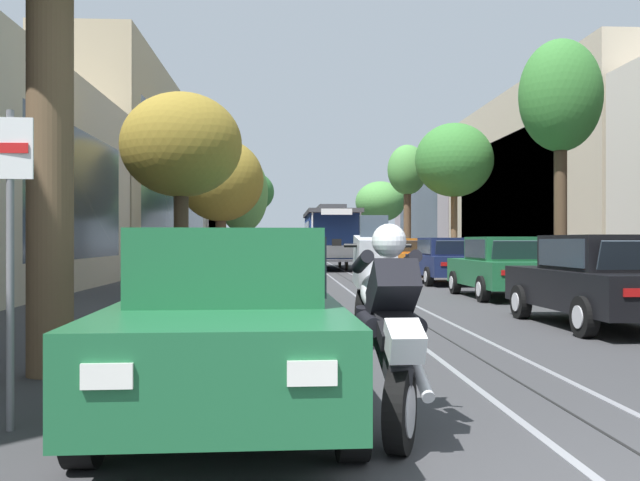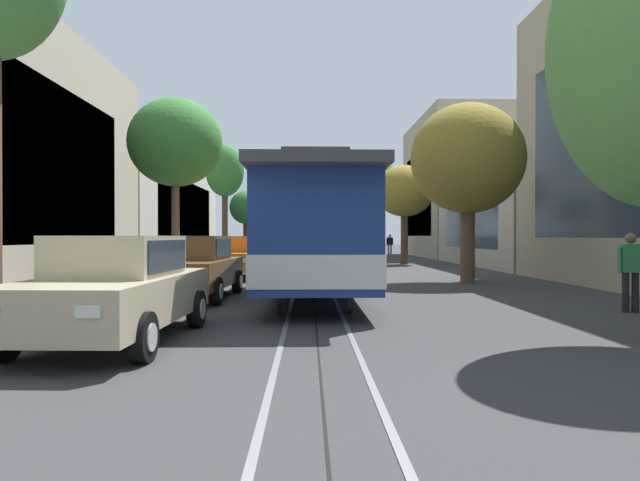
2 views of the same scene
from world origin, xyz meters
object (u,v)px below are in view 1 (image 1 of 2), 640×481
at_px(parked_car_navy_fourth_right, 445,261).
at_px(motorcycle_with_rider, 386,318).
at_px(parked_car_black_second_right, 600,280).
at_px(street_tree_kerb_right_mid, 454,161).
at_px(parked_car_beige_far_right, 374,252).
at_px(street_tree_kerb_right_far, 380,202).
at_px(parked_car_orange_fifth_right, 411,257).
at_px(cable_car_trolley, 330,237).
at_px(street_tree_kerb_right_second, 560,100).
at_px(street_tree_kerb_left_second, 181,146).
at_px(street_sign_post, 10,230).
at_px(parked_car_teal_mid_left, 262,267).
at_px(parked_car_green_near_left, 230,320).
at_px(street_tree_kerb_left_fourth, 242,194).
at_px(parked_car_teal_second_left, 254,280).
at_px(parked_car_brown_sixth_right, 389,254).
at_px(street_tree_kerb_left_far, 251,193).
at_px(street_tree_kerb_left_mid, 221,181).
at_px(street_tree_kerb_right_fourth, 407,173).
at_px(parked_car_green_mid_right, 502,267).

height_order(parked_car_navy_fourth_right, motorcycle_with_rider, motorcycle_with_rider).
bearing_deg(parked_car_black_second_right, street_tree_kerb_right_mid, 83.83).
distance_m(parked_car_beige_far_right, street_tree_kerb_right_far, 13.18).
xyz_separation_m(street_tree_kerb_right_mid, motorcycle_with_rider, (-6.66, -25.13, -4.07)).
distance_m(parked_car_orange_fifth_right, cable_car_trolley, 8.14).
xyz_separation_m(street_tree_kerb_right_second, motorcycle_with_rider, (-6.64, -13.24, -4.37)).
xyz_separation_m(street_tree_kerb_left_second, street_sign_post, (0.68, -14.08, -2.52)).
bearing_deg(parked_car_teal_mid_left, cable_car_trolley, 81.06).
height_order(parked_car_green_near_left, parked_car_orange_fifth_right, same).
xyz_separation_m(street_tree_kerb_left_fourth, motorcycle_with_rider, (3.23, -37.52, -3.40)).
bearing_deg(parked_car_green_near_left, cable_car_trolley, 84.66).
xyz_separation_m(parked_car_teal_second_left, parked_car_black_second_right, (5.94, -0.40, 0.00)).
height_order(street_tree_kerb_left_fourth, motorcycle_with_rider, street_tree_kerb_left_fourth).
distance_m(parked_car_orange_fifth_right, parked_car_beige_far_right, 12.61).
height_order(parked_car_teal_second_left, parked_car_brown_sixth_right, same).
distance_m(parked_car_black_second_right, street_tree_kerb_left_far, 43.23).
height_order(street_tree_kerb_left_mid, street_tree_kerb_left_fourth, street_tree_kerb_left_fourth).
height_order(parked_car_teal_second_left, parked_car_orange_fifth_right, same).
bearing_deg(parked_car_teal_second_left, street_tree_kerb_right_far, 79.26).
distance_m(street_tree_kerb_left_second, street_tree_kerb_right_fourth, 24.89).
bearing_deg(cable_car_trolley, street_sign_post, -98.24).
bearing_deg(street_sign_post, parked_car_orange_fifth_right, 72.68).
height_order(street_tree_kerb_left_mid, street_tree_kerb_right_mid, street_tree_kerb_right_mid).
bearing_deg(parked_car_green_mid_right, street_tree_kerb_left_far, 102.67).
bearing_deg(street_tree_kerb_right_mid, street_tree_kerb_right_far, 89.68).
bearing_deg(parked_car_green_mid_right, parked_car_teal_mid_left, 178.14).
height_order(parked_car_green_near_left, cable_car_trolley, cable_car_trolley).
bearing_deg(street_tree_kerb_right_fourth, cable_car_trolley, -135.47).
bearing_deg(parked_car_black_second_right, street_tree_kerb_left_second, 136.47).
bearing_deg(parked_car_teal_second_left, street_tree_kerb_right_mid, 66.42).
xyz_separation_m(parked_car_black_second_right, street_tree_kerb_right_fourth, (2.05, 30.45, 4.76)).
bearing_deg(street_tree_kerb_left_second, parked_car_orange_fifth_right, 50.97).
distance_m(parked_car_black_second_right, parked_car_orange_fifth_right, 17.99).
bearing_deg(parked_car_black_second_right, street_tree_kerb_right_fourth, 86.15).
bearing_deg(street_tree_kerb_left_fourth, parked_car_green_mid_right, -71.92).
bearing_deg(parked_car_green_near_left, street_tree_kerb_left_mid, 95.14).
bearing_deg(street_tree_kerb_right_fourth, street_tree_kerb_right_far, 89.53).
height_order(parked_car_beige_far_right, motorcycle_with_rider, motorcycle_with_rider).
bearing_deg(street_tree_kerb_left_second, parked_car_green_mid_right, -10.93).
xyz_separation_m(street_tree_kerb_right_mid, cable_car_trolley, (-4.98, 6.89, -3.30)).
height_order(parked_car_teal_second_left, street_tree_kerb_left_second, street_tree_kerb_left_second).
relative_size(parked_car_green_near_left, parked_car_orange_fifth_right, 1.00).
height_order(street_tree_kerb_left_fourth, street_tree_kerb_right_second, street_tree_kerb_right_second).
xyz_separation_m(street_tree_kerb_left_second, street_tree_kerb_right_second, (10.24, -1.09, 1.18)).
bearing_deg(street_tree_kerb_left_mid, parked_car_navy_fourth_right, -44.27).
xyz_separation_m(parked_car_teal_second_left, street_tree_kerb_right_fourth, (7.99, 30.04, 4.76)).
bearing_deg(street_tree_kerb_right_fourth, street_tree_kerb_left_mid, -135.22).
height_order(street_tree_kerb_left_second, motorcycle_with_rider, street_tree_kerb_left_second).
relative_size(parked_car_teal_second_left, parked_car_black_second_right, 1.01).
bearing_deg(parked_car_green_near_left, motorcycle_with_rider, -30.01).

